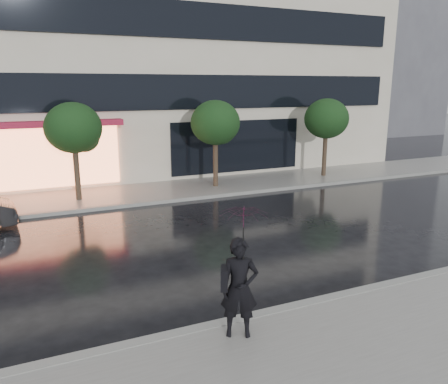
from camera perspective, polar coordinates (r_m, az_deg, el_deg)
ground at (r=10.28m, az=5.26°, el=-12.92°), size 120.00×120.00×0.00m
sidewalk_near at (r=7.98m, az=17.52°, el=-21.66°), size 60.00×4.50×0.12m
sidewalk_far at (r=19.34m, az=-9.61°, el=-0.03°), size 60.00×3.50×0.12m
curb_near at (r=9.49m, az=8.30°, el=-14.94°), size 60.00×0.25×0.14m
curb_far at (r=17.69m, az=-8.19°, el=-1.24°), size 60.00×0.25×0.14m
office_building at (r=26.72m, az=-14.94°, el=22.80°), size 30.00×12.76×18.00m
bg_building_right at (r=47.32m, az=17.21°, el=17.28°), size 12.00×12.00×16.00m
tree_mid_west at (r=18.17m, az=-18.88°, el=7.71°), size 2.20×2.20×3.99m
tree_mid_east at (r=19.63m, az=-1.01°, el=8.84°), size 2.20×2.20×3.99m
tree_far_east at (r=22.64m, az=13.31°, el=9.13°), size 2.20×2.20×3.99m
pedestrian_with_umbrella at (r=7.82m, az=2.26°, el=-8.68°), size 1.13×1.14×2.46m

